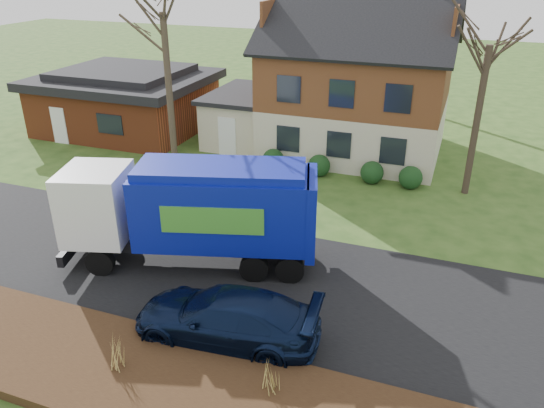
% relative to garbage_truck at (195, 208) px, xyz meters
% --- Properties ---
extents(ground, '(120.00, 120.00, 0.00)m').
position_rel_garbage_truck_xyz_m(ground, '(0.56, -0.35, -2.14)').
color(ground, '#294818').
rests_on(ground, ground).
extents(road, '(80.00, 7.00, 0.02)m').
position_rel_garbage_truck_xyz_m(road, '(0.56, -0.35, -2.13)').
color(road, black).
rests_on(road, ground).
extents(mulch_verge, '(80.00, 3.50, 0.30)m').
position_rel_garbage_truck_xyz_m(mulch_verge, '(0.56, -5.65, -1.99)').
color(mulch_verge, black).
rests_on(mulch_verge, ground).
extents(main_house, '(12.95, 8.95, 9.26)m').
position_rel_garbage_truck_xyz_m(main_house, '(2.05, 13.56, 1.89)').
color(main_house, beige).
rests_on(main_house, ground).
extents(ranch_house, '(9.80, 8.20, 3.70)m').
position_rel_garbage_truck_xyz_m(ranch_house, '(-11.44, 12.65, -0.33)').
color(ranch_house, '#944120').
rests_on(ranch_house, ground).
extents(garbage_truck, '(8.97, 4.65, 3.72)m').
position_rel_garbage_truck_xyz_m(garbage_truck, '(0.00, 0.00, 0.00)').
color(garbage_truck, black).
rests_on(garbage_truck, ground).
extents(silver_sedan, '(5.03, 3.10, 1.57)m').
position_rel_garbage_truck_xyz_m(silver_sedan, '(-0.97, 3.57, -1.36)').
color(silver_sedan, '#A5A7AD').
rests_on(silver_sedan, ground).
extents(navy_wagon, '(5.45, 2.63, 1.53)m').
position_rel_garbage_truck_xyz_m(navy_wagon, '(2.65, -3.40, -1.38)').
color(navy_wagon, black).
rests_on(navy_wagon, ground).
extents(tree_front_east, '(3.38, 3.38, 9.39)m').
position_rel_garbage_truck_xyz_m(tree_front_east, '(8.60, 9.63, 5.49)').
color(tree_front_east, '#3B2F23').
rests_on(tree_front_east, ground).
extents(grass_clump_mid, '(0.35, 0.29, 0.98)m').
position_rel_garbage_truck_xyz_m(grass_clump_mid, '(0.73, -5.70, -1.35)').
color(grass_clump_mid, '#AC904B').
rests_on(grass_clump_mid, mulch_verge).
extents(grass_clump_east, '(0.32, 0.27, 0.81)m').
position_rel_garbage_truck_xyz_m(grass_clump_east, '(4.59, -5.05, -1.44)').
color(grass_clump_east, '#A08C46').
rests_on(grass_clump_east, mulch_verge).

